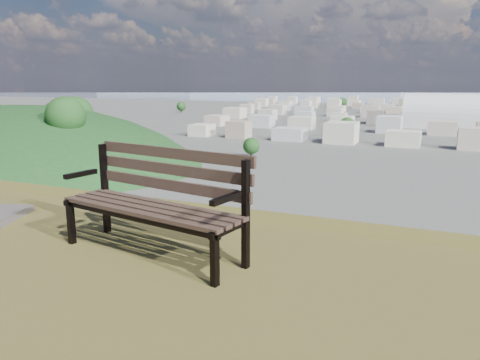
% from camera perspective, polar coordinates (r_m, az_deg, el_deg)
% --- Properties ---
extents(park_bench, '(1.87, 0.89, 0.94)m').
position_cam_1_polar(park_bench, '(4.25, -9.99, -1.91)').
color(park_bench, '#483729').
rests_on(park_bench, hilltop_mesa).
extents(arena, '(60.32, 26.32, 25.29)m').
position_cam_1_polar(arena, '(291.85, 25.17, 6.92)').
color(arena, silver).
rests_on(arena, ground).
extents(green_wooded_hill, '(146.14, 116.91, 73.07)m').
position_cam_1_polar(green_wooded_hill, '(170.37, -25.44, 2.00)').
color(green_wooded_hill, '#153A16').
rests_on(green_wooded_hill, ground).
extents(city_blocks, '(395.00, 361.00, 7.00)m').
position_cam_1_polar(city_blocks, '(395.74, 23.47, 7.78)').
color(city_blocks, beige).
rests_on(city_blocks, ground).
extents(city_trees, '(406.52, 387.20, 9.98)m').
position_cam_1_polar(city_trees, '(321.52, 18.66, 7.60)').
color(city_trees, '#34231A').
rests_on(city_trees, ground).
extents(bay_water, '(2400.00, 700.00, 0.12)m').
position_cam_1_polar(bay_water, '(901.01, 23.68, 9.42)').
color(bay_water, '#8490A8').
rests_on(bay_water, ground).
extents(far_hills, '(2050.00, 340.00, 60.00)m').
position_cam_1_polar(far_hills, '(1404.91, 21.32, 11.25)').
color(far_hills, '#98A5BD').
rests_on(far_hills, ground).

